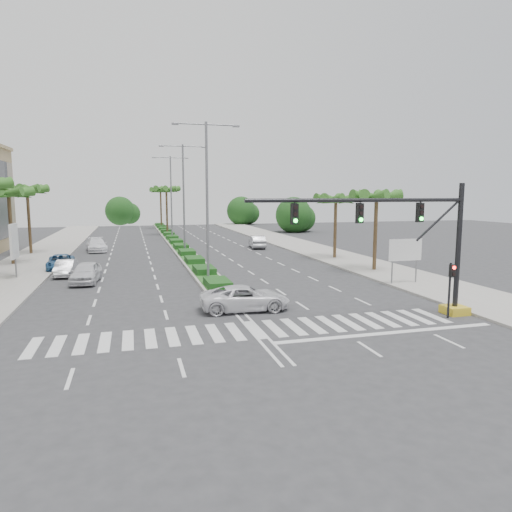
{
  "coord_description": "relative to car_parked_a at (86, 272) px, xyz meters",
  "views": [
    {
      "loc": [
        -5.66,
        -20.89,
        6.57
      ],
      "look_at": [
        1.34,
        4.72,
        3.0
      ],
      "focal_mm": 32.0,
      "sensor_mm": 36.0,
      "label": 1
    }
  ],
  "objects": [
    {
      "name": "streetlight_mid",
      "position": [
        9.07,
        15.0,
        6.02
      ],
      "size": [
        5.1,
        0.25,
        12.0
      ],
      "color": "slate",
      "rests_on": "ground"
    },
    {
      "name": "car_right",
      "position": [
        18.42,
        18.43,
        -0.01
      ],
      "size": [
        2.26,
        4.91,
        1.56
      ],
      "primitive_type": "imported",
      "rotation": [
        0.0,
        0.0,
        3.01
      ],
      "color": "#A0A0A4",
      "rests_on": "ground"
    },
    {
      "name": "car_parked_b",
      "position": [
        -1.91,
        3.53,
        -0.13
      ],
      "size": [
        1.51,
        4.0,
        1.3
      ],
      "primitive_type": "imported",
      "rotation": [
        0.0,
        0.0,
        -0.03
      ],
      "color": "silver",
      "rests_on": "ground"
    },
    {
      "name": "streetlight_near",
      "position": [
        9.07,
        -1.0,
        6.02
      ],
      "size": [
        5.1,
        0.25,
        12.0
      ],
      "color": "slate",
      "rests_on": "ground"
    },
    {
      "name": "palm_right_far",
      "position": [
        23.57,
        7.0,
        5.13
      ],
      "size": [
        4.57,
        4.68,
        6.75
      ],
      "color": "brown",
      "rests_on": "ground"
    },
    {
      "name": "direction_sign",
      "position": [
        22.57,
        -7.01,
        1.67
      ],
      "size": [
        2.7,
        0.11,
        3.4
      ],
      "color": "slate",
      "rests_on": "ground"
    },
    {
      "name": "car_parked_a",
      "position": [
        0.0,
        0.0,
        0.0
      ],
      "size": [
        2.32,
        4.78,
        1.57
      ],
      "primitive_type": "imported",
      "rotation": [
        0.0,
        0.0,
        -0.1
      ],
      "color": "silver",
      "rests_on": "ground"
    },
    {
      "name": "palm_median_a",
      "position": [
        9.07,
        40.0,
        6.39
      ],
      "size": [
        4.57,
        4.68,
        8.05
      ],
      "color": "brown",
      "rests_on": "ground"
    },
    {
      "name": "car_parked_d",
      "position": [
        -0.59,
        20.06,
        -0.03
      ],
      "size": [
        2.79,
        5.47,
        1.52
      ],
      "primitive_type": "imported",
      "rotation": [
        0.0,
        0.0,
        0.13
      ],
      "color": "white",
      "rests_on": "ground"
    },
    {
      "name": "median_grass",
      "position": [
        9.07,
        30.0,
        -0.57
      ],
      "size": [
        1.8,
        75.0,
        0.04
      ],
      "primitive_type": "cube",
      "color": "#22551D",
      "rests_on": "median"
    },
    {
      "name": "streetlight_far",
      "position": [
        9.07,
        31.0,
        6.02
      ],
      "size": [
        5.1,
        0.25,
        12.0
      ],
      "color": "slate",
      "rests_on": "ground"
    },
    {
      "name": "pedestrian_signal",
      "position": [
        19.67,
        -15.68,
        1.26
      ],
      "size": [
        0.28,
        0.36,
        3.0
      ],
      "color": "black",
      "rests_on": "ground"
    },
    {
      "name": "median",
      "position": [
        9.07,
        30.0,
        -0.69
      ],
      "size": [
        2.2,
        75.0,
        0.2
      ],
      "primitive_type": "cube",
      "color": "gray",
      "rests_on": "ground"
    },
    {
      "name": "billboard_far",
      "position": [
        -5.43,
        3.0,
        2.18
      ],
      "size": [
        0.18,
        2.1,
        4.35
      ],
      "color": "slate",
      "rests_on": "ground"
    },
    {
      "name": "palm_right_near",
      "position": [
        23.57,
        -1.0,
        5.42
      ],
      "size": [
        4.57,
        4.68,
        7.05
      ],
      "color": "brown",
      "rests_on": "ground"
    },
    {
      "name": "palm_left_far",
      "position": [
        -7.43,
        11.0,
        5.71
      ],
      "size": [
        4.57,
        4.68,
        7.35
      ],
      "color": "brown",
      "rests_on": "ground"
    },
    {
      "name": "ground",
      "position": [
        9.07,
        -15.0,
        -0.79
      ],
      "size": [
        160.0,
        160.0,
        0.0
      ],
      "primitive_type": "plane",
      "color": "#333335",
      "rests_on": "ground"
    },
    {
      "name": "car_parked_c",
      "position": [
        -2.73,
        7.05,
        -0.12
      ],
      "size": [
        2.58,
        4.94,
        1.33
      ],
      "primitive_type": "imported",
      "rotation": [
        0.0,
        0.0,
        0.08
      ],
      "color": "#2E5D8D",
      "rests_on": "ground"
    },
    {
      "name": "signal_gantry",
      "position": [
        18.35,
        -15.0,
        2.67
      ],
      "size": [
        12.6,
        1.2,
        7.2
      ],
      "color": "gold",
      "rests_on": "ground"
    },
    {
      "name": "footpath_left",
      "position": [
        -6.13,
        5.0,
        -0.71
      ],
      "size": [
        6.0,
        120.0,
        0.15
      ],
      "primitive_type": "cube",
      "color": "gray",
      "rests_on": "ground"
    },
    {
      "name": "palm_median_b",
      "position": [
        9.07,
        55.0,
        6.39
      ],
      "size": [
        4.57,
        4.68,
        8.05
      ],
      "color": "brown",
      "rests_on": "ground"
    },
    {
      "name": "car_crossing",
      "position": [
        9.55,
        -11.11,
        -0.07
      ],
      "size": [
        5.25,
        2.63,
        1.43
      ],
      "primitive_type": "imported",
      "rotation": [
        0.0,
        0.0,
        1.52
      ],
      "color": "silver",
      "rests_on": "ground"
    },
    {
      "name": "palm_left_end",
      "position": [
        -7.43,
        19.0,
        6.1
      ],
      "size": [
        4.57,
        4.68,
        7.75
      ],
      "color": "brown",
      "rests_on": "ground"
    },
    {
      "name": "footpath_right",
      "position": [
        24.27,
        5.0,
        -0.71
      ],
      "size": [
        6.0,
        120.0,
        0.15
      ],
      "primitive_type": "cube",
      "color": "gray",
      "rests_on": "ground"
    }
  ]
}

